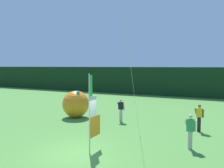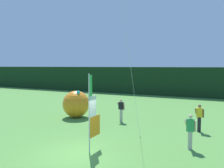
% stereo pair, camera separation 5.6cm
% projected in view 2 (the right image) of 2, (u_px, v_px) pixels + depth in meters
% --- Properties ---
extents(ground_plane, '(120.00, 120.00, 0.00)m').
position_uv_depth(ground_plane, '(79.00, 153.00, 11.52)').
color(ground_plane, '#518E3D').
extents(distant_treeline, '(80.00, 2.40, 3.95)m').
position_uv_depth(distant_treeline, '(181.00, 82.00, 33.22)').
color(distant_treeline, black).
rests_on(distant_treeline, ground).
extents(banner_flag, '(0.06, 1.03, 3.80)m').
position_uv_depth(banner_flag, '(92.00, 114.00, 11.68)').
color(banner_flag, '#B7B7BC').
rests_on(banner_flag, ground).
extents(person_near_banner, '(0.55, 0.48, 1.74)m').
position_uv_depth(person_near_banner, '(199.00, 117.00, 15.19)').
color(person_near_banner, black).
rests_on(person_near_banner, ground).
extents(person_mid_field, '(0.55, 0.48, 1.75)m').
position_uv_depth(person_mid_field, '(190.00, 131.00, 12.01)').
color(person_mid_field, '#B7B2A3').
rests_on(person_mid_field, ground).
extents(person_far_left, '(0.55, 0.48, 1.69)m').
position_uv_depth(person_far_left, '(121.00, 110.00, 17.90)').
color(person_far_left, '#B7B2A3').
rests_on(person_far_left, ground).
extents(inflatable_balloon, '(2.15, 2.15, 2.20)m').
position_uv_depth(inflatable_balloon, '(76.00, 104.00, 19.48)').
color(inflatable_balloon, orange).
rests_on(inflatable_balloon, ground).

